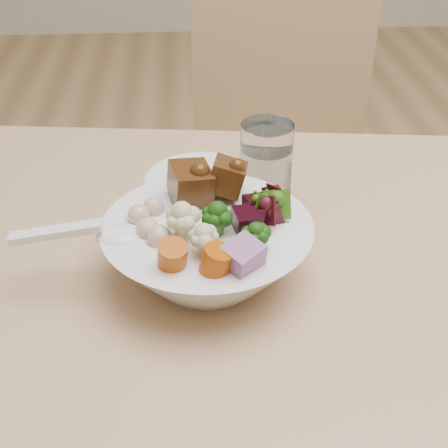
% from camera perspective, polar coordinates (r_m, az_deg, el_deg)
% --- Properties ---
extents(dining_table, '(1.50, 0.96, 0.66)m').
position_cam_1_polar(dining_table, '(0.79, 16.17, -9.42)').
color(dining_table, tan).
rests_on(dining_table, ground).
extents(chair_far, '(0.40, 0.40, 0.82)m').
position_cam_1_polar(chair_far, '(1.35, 5.25, 4.82)').
color(chair_far, tan).
rests_on(chair_far, ground).
extents(food_bowl, '(0.24, 0.24, 0.13)m').
position_cam_1_polar(food_bowl, '(0.71, -1.39, -1.99)').
color(food_bowl, white).
rests_on(food_bowl, dining_table).
extents(soup_spoon, '(0.15, 0.04, 0.03)m').
position_cam_1_polar(soup_spoon, '(0.69, -10.94, -1.00)').
color(soup_spoon, white).
rests_on(soup_spoon, food_bowl).
extents(water_glass, '(0.07, 0.07, 0.12)m').
position_cam_1_polar(water_glass, '(0.83, 3.85, 5.02)').
color(water_glass, silver).
rests_on(water_glass, dining_table).
extents(side_bowl, '(0.15, 0.15, 0.05)m').
position_cam_1_polar(side_bowl, '(0.83, -2.02, 2.69)').
color(side_bowl, white).
rests_on(side_bowl, dining_table).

